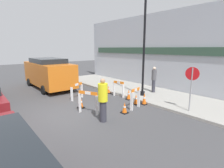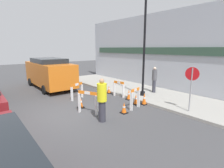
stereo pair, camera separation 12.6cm
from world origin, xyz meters
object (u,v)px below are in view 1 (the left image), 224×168
Objects in this scene: person_pedestrian at (154,79)px; work_van at (49,72)px; person_worker at (103,99)px; stop_sign at (192,82)px.

work_van is (-6.22, -4.66, 0.20)m from person_pedestrian.
work_van is at bearing 34.80° from person_worker.
work_van is (-7.68, 0.57, 0.27)m from person_worker.
person_worker is 7.71m from work_van.
work_van is (-9.49, -3.07, -0.27)m from stop_sign.
person_worker reaches higher than person_pedestrian.
person_worker is 1.07× the size of person_pedestrian.
person_pedestrian is (-1.46, 5.24, 0.07)m from person_worker.
person_pedestrian is at bearing -35.33° from person_worker.
work_van reaches higher than person_worker.
person_worker is 5.44m from person_pedestrian.
person_pedestrian is 7.77m from work_van.
person_worker is at bearing -4.27° from work_van.
stop_sign is 1.21× the size of person_pedestrian.
stop_sign is 9.98m from work_van.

